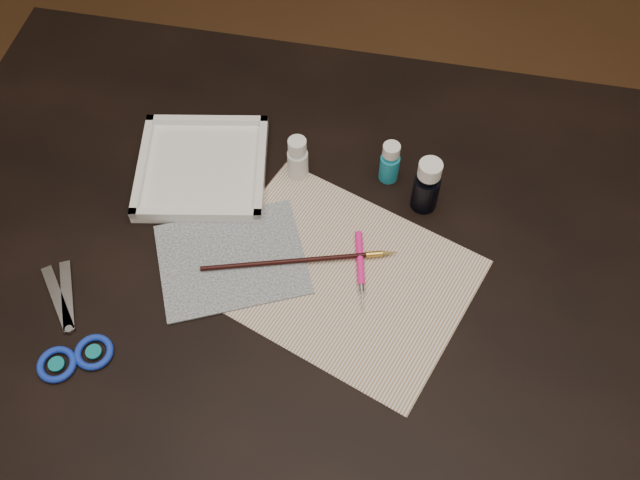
% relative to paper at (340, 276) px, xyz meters
% --- Properties ---
extents(ground, '(3.50, 3.50, 0.02)m').
position_rel_paper_xyz_m(ground, '(-0.03, 0.02, -0.76)').
color(ground, '#422614').
rests_on(ground, ground).
extents(table, '(1.30, 0.90, 0.75)m').
position_rel_paper_xyz_m(table, '(-0.03, 0.02, -0.38)').
color(table, black).
rests_on(table, ground).
extents(paper, '(0.44, 0.39, 0.00)m').
position_rel_paper_xyz_m(paper, '(0.00, 0.00, 0.00)').
color(paper, white).
rests_on(paper, table).
extents(canvas, '(0.26, 0.24, 0.00)m').
position_rel_paper_xyz_m(canvas, '(-0.16, -0.00, 0.00)').
color(canvas, black).
rests_on(canvas, paper).
extents(paint_bottle_white, '(0.04, 0.04, 0.08)m').
position_rel_paper_xyz_m(paint_bottle_white, '(-0.10, 0.17, 0.04)').
color(paint_bottle_white, white).
rests_on(paint_bottle_white, table).
extents(paint_bottle_cyan, '(0.04, 0.04, 0.08)m').
position_rel_paper_xyz_m(paint_bottle_cyan, '(0.04, 0.20, 0.04)').
color(paint_bottle_cyan, teal).
rests_on(paint_bottle_cyan, table).
extents(paint_bottle_navy, '(0.05, 0.05, 0.10)m').
position_rel_paper_xyz_m(paint_bottle_navy, '(0.10, 0.15, 0.05)').
color(paint_bottle_navy, black).
rests_on(paint_bottle_navy, table).
extents(paintbrush, '(0.28, 0.09, 0.01)m').
position_rel_paper_xyz_m(paintbrush, '(-0.06, 0.01, 0.01)').
color(paintbrush, black).
rests_on(paintbrush, canvas).
extents(craft_knife, '(0.04, 0.13, 0.01)m').
position_rel_paper_xyz_m(craft_knife, '(0.03, 0.01, 0.01)').
color(craft_knife, '#FF1B8A').
rests_on(craft_knife, paper).
extents(scissors, '(0.21, 0.23, 0.01)m').
position_rel_paper_xyz_m(scissors, '(-0.37, -0.15, 0.00)').
color(scissors, silver).
rests_on(scissors, table).
extents(palette_tray, '(0.24, 0.24, 0.02)m').
position_rel_paper_xyz_m(palette_tray, '(-0.25, 0.15, 0.01)').
color(palette_tray, white).
rests_on(palette_tray, table).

